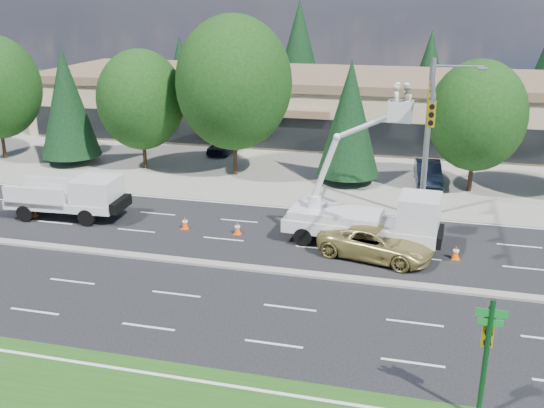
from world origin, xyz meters
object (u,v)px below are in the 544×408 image
(signal_mast, at_px, (430,120))
(street_sign_pole, at_px, (487,346))
(utility_pickup, at_px, (73,201))
(bucket_truck, at_px, (373,214))
(minivan, at_px, (376,243))

(signal_mast, height_order, street_sign_pole, signal_mast)
(utility_pickup, bearing_deg, bucket_truck, -3.44)
(street_sign_pole, bearing_deg, utility_pickup, 149.43)
(bucket_truck, distance_m, minivan, 1.70)
(signal_mast, height_order, bucket_truck, signal_mast)
(utility_pickup, xyz_separation_m, bucket_truck, (16.99, -0.08, 0.75))
(signal_mast, xyz_separation_m, bucket_truck, (-2.42, -2.89, -4.30))
(bucket_truck, bearing_deg, minivan, -71.48)
(signal_mast, bearing_deg, street_sign_pole, -82.73)
(bucket_truck, bearing_deg, utility_pickup, -175.56)
(signal_mast, height_order, utility_pickup, signal_mast)
(signal_mast, bearing_deg, minivan, -116.18)
(bucket_truck, bearing_deg, signal_mast, 54.82)
(signal_mast, relative_size, street_sign_pole, 2.54)
(street_sign_pole, xyz_separation_m, minivan, (-4.06, 11.20, -1.67))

